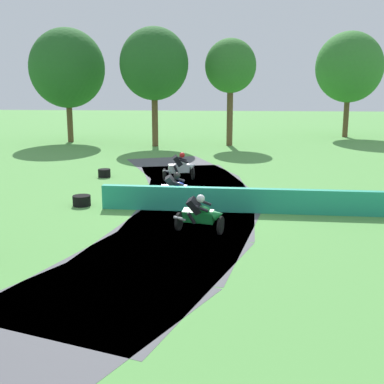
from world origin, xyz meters
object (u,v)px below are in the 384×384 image
Objects in this scene: motorcycle_lead_green at (201,214)px; tire_stack_mid_a at (82,201)px; motorcycle_trailing_white at (180,167)px; tire_stack_mid_b at (104,173)px; motorcycle_chase_blue at (176,189)px.

tire_stack_mid_a is (-4.79, 3.28, -0.43)m from motorcycle_lead_green.
tire_stack_mid_b is at bearing 171.80° from motorcycle_trailing_white.
motorcycle_chase_blue is at bearing -53.10° from tire_stack_mid_b.
motorcycle_trailing_white is at bearing 99.61° from motorcycle_lead_green.
motorcycle_trailing_white reaches higher than motorcycle_lead_green.
motorcycle_lead_green is at bearing -34.40° from tire_stack_mid_a.
motorcycle_chase_blue is at bearing 107.91° from motorcycle_lead_green.
motorcycle_lead_green is 3.75m from motorcycle_chase_blue.
motorcycle_chase_blue reaches higher than tire_stack_mid_b.
motorcycle_chase_blue is 6.97m from tire_stack_mid_b.
tire_stack_mid_a is at bearing 145.60° from motorcycle_lead_green.
motorcycle_lead_green is at bearing -72.09° from motorcycle_chase_blue.
motorcycle_lead_green is 5.83m from tire_stack_mid_a.
tire_stack_mid_b is at bearing 95.22° from tire_stack_mid_a.
motorcycle_chase_blue is 3.68m from tire_stack_mid_a.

